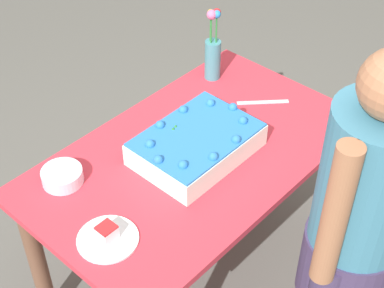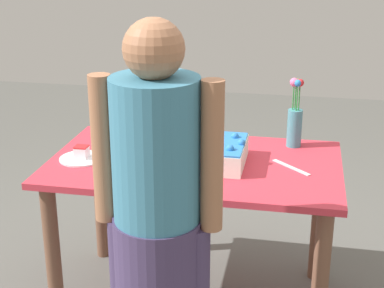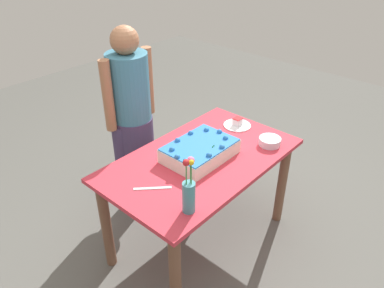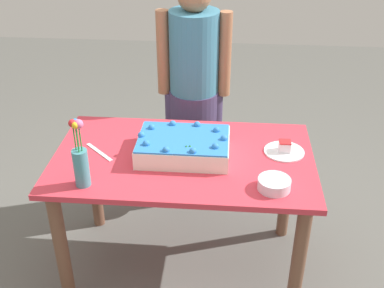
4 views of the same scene
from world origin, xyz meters
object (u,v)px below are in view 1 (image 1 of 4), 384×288
Objects in this scene: cake_knife at (264,103)px; person_standing at (357,224)px; serving_plate_with_slice at (107,237)px; sheet_cake at (197,143)px; flower_vase at (213,52)px; fruit_bowl at (62,176)px.

person_standing reaches higher than cake_knife.
person_standing is at bearing -49.76° from serving_plate_with_slice.
cake_knife is at bearing 0.87° from sheet_cake.
cake_knife is 0.15× the size of person_standing.
person_standing is (-0.44, -0.98, -0.02)m from flower_vase.
person_standing reaches higher than serving_plate_with_slice.
person_standing is (-0.00, -0.68, 0.06)m from sheet_cake.
fruit_bowl is at bearing -152.28° from cake_knife.
serving_plate_with_slice is 0.61× the size of flower_vase.
sheet_cake is 0.31× the size of person_standing.
serving_plate_with_slice is 0.34m from fruit_bowl.
flower_vase reaches higher than sheet_cake.
sheet_cake reaches higher than cake_knife.
flower_vase is at bearing 2.53° from fruit_bowl.
serving_plate_with_slice is 1.37× the size of fruit_bowl.
cake_knife is 0.92m from fruit_bowl.
cake_knife is (0.95, 0.08, -0.01)m from serving_plate_with_slice.
fruit_bowl is at bearing 149.81° from sheet_cake.
fruit_bowl is (-0.88, -0.04, -0.11)m from flower_vase.
flower_vase reaches higher than serving_plate_with_slice.
flower_vase is at bearing 21.13° from serving_plate_with_slice.
cake_knife is 0.82m from person_standing.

